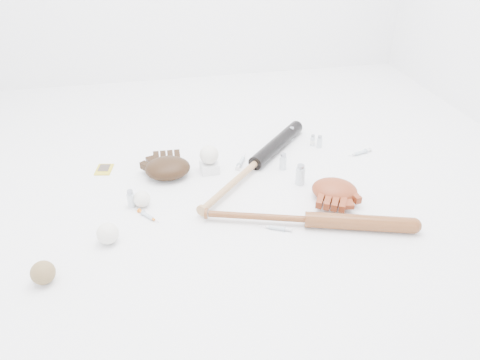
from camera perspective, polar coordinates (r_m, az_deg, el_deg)
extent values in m
plane|color=white|center=(2.00, -1.28, -1.88)|extent=(3.00, 3.00, 0.00)
cube|color=gold|center=(2.27, -16.24, 1.24)|extent=(0.09, 0.11, 0.01)
cube|color=white|center=(2.17, -3.73, 1.58)|extent=(0.09, 0.09, 0.05)
sphere|color=white|center=(2.13, -3.79, 3.10)|extent=(0.09, 0.09, 0.09)
sphere|color=white|center=(1.96, -11.87, -2.27)|extent=(0.07, 0.07, 0.07)
sphere|color=white|center=(2.14, -9.11, 1.38)|extent=(0.08, 0.08, 0.08)
sphere|color=white|center=(1.80, -15.83, -6.29)|extent=(0.08, 0.08, 0.08)
sphere|color=brown|center=(1.70, -22.89, -10.36)|extent=(0.08, 0.08, 0.08)
cylinder|color=silver|center=(2.41, 8.84, 4.81)|extent=(0.02, 0.02, 0.06)
cylinder|color=silver|center=(2.40, 9.68, 4.64)|extent=(0.03, 0.03, 0.07)
cylinder|color=silver|center=(2.18, 5.28, 2.28)|extent=(0.03, 0.03, 0.08)
cylinder|color=silver|center=(2.07, 7.36, 0.67)|extent=(0.04, 0.04, 0.10)
cylinder|color=silver|center=(1.97, -13.17, -2.21)|extent=(0.03, 0.03, 0.08)
cylinder|color=silver|center=(2.46, 6.29, 5.67)|extent=(0.03, 0.03, 0.07)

